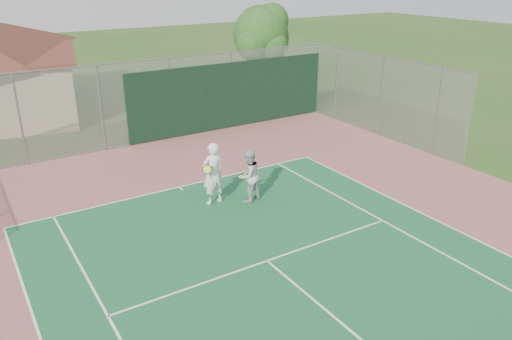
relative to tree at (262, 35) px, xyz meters
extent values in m
cylinder|color=gray|center=(-13.92, -4.99, -1.65)|extent=(0.08, 0.08, 3.50)
cylinder|color=gray|center=(-10.92, -4.99, -1.65)|extent=(0.08, 0.08, 3.50)
cylinder|color=gray|center=(-7.92, -4.99, -1.65)|extent=(0.08, 0.08, 3.50)
cylinder|color=gray|center=(-4.92, -4.99, -1.65)|extent=(0.08, 0.08, 3.50)
cylinder|color=gray|center=(-1.92, -4.99, -1.65)|extent=(0.08, 0.08, 3.50)
cylinder|color=gray|center=(0.08, -4.99, -1.65)|extent=(0.08, 0.08, 3.50)
cylinder|color=gray|center=(-9.92, -4.99, 0.10)|extent=(20.00, 0.05, 0.05)
cylinder|color=gray|center=(-9.92, -4.99, -3.35)|extent=(20.00, 0.05, 0.05)
cube|color=#999EA0|center=(-9.92, -4.99, -1.65)|extent=(20.00, 0.02, 3.50)
cube|color=black|center=(-4.92, -5.04, -1.85)|extent=(10.00, 0.04, 3.00)
cylinder|color=gray|center=(0.08, -6.49, -1.65)|extent=(0.08, 0.08, 3.50)
cylinder|color=gray|center=(0.08, -9.49, -1.65)|extent=(0.08, 0.08, 3.50)
cylinder|color=gray|center=(0.08, -12.49, -1.65)|extent=(0.08, 0.08, 3.50)
cube|color=#999EA0|center=(0.08, -9.49, -1.65)|extent=(0.02, 9.00, 3.50)
cube|color=black|center=(-14.19, -0.69, -2.36)|extent=(0.89, 0.06, 2.07)
cylinder|color=#392414|center=(-0.09, 0.01, -2.03)|extent=(0.35, 0.35, 2.73)
sphere|color=#224C17|center=(-0.09, 0.01, 0.11)|extent=(3.12, 3.12, 3.12)
sphere|color=#224C17|center=(0.79, 0.30, -0.28)|extent=(2.15, 2.15, 2.15)
sphere|color=#224C17|center=(-0.87, -0.38, -0.37)|extent=(1.95, 1.95, 1.95)
sphere|color=#224C17|center=(0.11, -0.87, -0.47)|extent=(1.76, 1.76, 1.76)
sphere|color=#224C17|center=(-0.38, 0.79, -0.08)|extent=(1.95, 1.95, 1.95)
sphere|color=#224C17|center=(0.50, -0.19, 0.80)|extent=(1.95, 1.95, 1.95)
imported|color=white|center=(-9.48, -11.83, -2.39)|extent=(0.76, 0.52, 2.02)
imported|color=#B2B5B7|center=(-8.46, -12.29, -2.53)|extent=(0.99, 0.85, 1.74)
camera|label=1|loc=(-16.01, -24.71, 3.59)|focal=35.00mm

